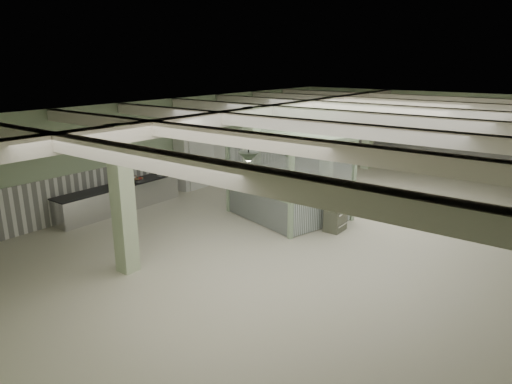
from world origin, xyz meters
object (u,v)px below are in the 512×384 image
Objects in this scene: walkin_cooler at (202,158)px; filing_cabinet at (336,207)px; prep_counter at (120,198)px; guard_booth at (289,161)px.

filing_cabinet is (6.89, -1.46, -0.41)m from walkin_cooler.
walkin_cooler is 1.70× the size of filing_cabinet.
prep_counter is 1.87× the size of walkin_cooler.
guard_booth is at bearing 31.73° from prep_counter.
guard_booth is 2.77× the size of filing_cabinet.
filing_cabinet is at bearing 21.74° from prep_counter.
filing_cabinet is at bearing 5.98° from guard_booth.
prep_counter is 3.17× the size of filing_cabinet.
prep_counter is 7.34m from filing_cabinet.
guard_booth is at bearing 169.94° from filing_cabinet.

